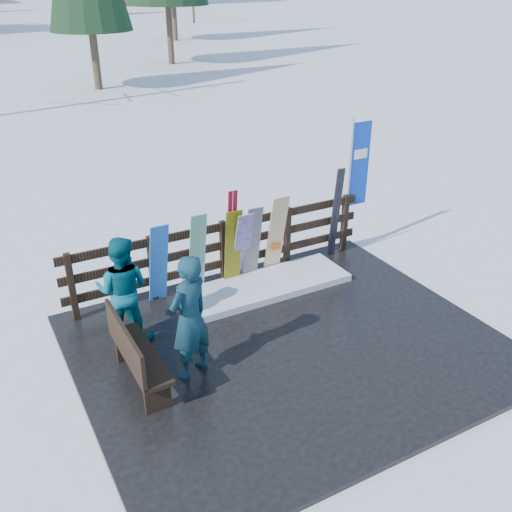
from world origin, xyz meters
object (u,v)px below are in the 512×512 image
person_back (123,290)px  snowboard_5 (276,235)px  rental_flag (357,169)px  snowboard_2 (233,248)px  snowboard_1 (197,254)px  snowboard_3 (242,248)px  bench (134,353)px  person_front (189,318)px  snowboard_4 (252,244)px  snowboard_0 (159,264)px

person_back → snowboard_5: bearing=-135.1°
rental_flag → snowboard_2: bearing=-174.4°
snowboard_1 → snowboard_3: snowboard_1 is taller
bench → person_front: 0.84m
snowboard_4 → snowboard_3: bearing=-180.0°
snowboard_1 → snowboard_4: size_ratio=1.07×
snowboard_3 → rental_flag: rental_flag is taller
snowboard_0 → person_front: 1.95m
person_front → rental_flag: bearing=-176.8°
snowboard_2 → snowboard_3: (0.17, -0.00, -0.03)m
rental_flag → snowboard_3: bearing=-174.1°
bench → snowboard_3: bearing=35.7°
snowboard_4 → rental_flag: (2.39, 0.27, 0.89)m
snowboard_0 → snowboard_4: snowboard_0 is taller
snowboard_2 → snowboard_3: snowboard_2 is taller
snowboard_1 → snowboard_2: size_ratio=1.07×
snowboard_4 → person_back: (-2.50, -0.67, 0.12)m
snowboard_2 → snowboard_5: 0.85m
snowboard_5 → rental_flag: bearing=8.0°
snowboard_1 → snowboard_5: snowboard_5 is taller
person_front → person_back: size_ratio=1.08×
bench → snowboard_2: 2.96m
rental_flag → person_front: 4.93m
person_front → bench: bearing=-33.2°
rental_flag → person_back: 5.03m
bench → snowboard_3: (2.50, 1.80, 0.17)m
snowboard_4 → rental_flag: bearing=6.5°
bench → snowboard_0: bearing=60.8°
snowboard_0 → rental_flag: 4.19m
rental_flag → person_back: rental_flag is taller
snowboard_2 → person_back: 2.23m
snowboard_0 → snowboard_1: size_ratio=1.00×
snowboard_1 → snowboard_2: bearing=0.0°
bench → snowboard_2: snowboard_2 is taller
snowboard_2 → person_front: (-1.60, -1.93, 0.18)m
snowboard_1 → person_back: 1.61m
snowboard_5 → snowboard_1: bearing=180.0°
snowboard_0 → snowboard_5: size_ratio=0.97×
person_front → snowboard_2: bearing=-153.2°
snowboard_4 → person_front: size_ratio=0.80×
snowboard_1 → snowboard_4: snowboard_1 is taller
snowboard_3 → snowboard_4: size_ratio=0.98×
snowboard_0 → person_back: 1.04m
snowboard_2 → rental_flag: rental_flag is taller
snowboard_5 → person_back: size_ratio=0.95×
bench → rental_flag: (5.10, 2.07, 1.09)m
bench → snowboard_5: size_ratio=0.95×
snowboard_3 → person_back: (-2.29, -0.67, 0.14)m
snowboard_4 → person_back: 2.59m
snowboard_3 → person_front: size_ratio=0.79×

